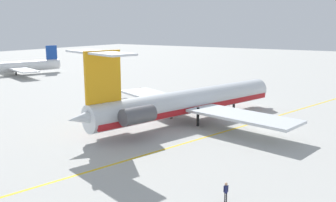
{
  "coord_description": "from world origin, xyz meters",
  "views": [
    {
      "loc": [
        -52.24,
        -15.82,
        14.63
      ],
      "look_at": [
        -3.38,
        15.42,
        2.73
      ],
      "focal_mm": 39.3,
      "sensor_mm": 36.0,
      "label": 1
    }
  ],
  "objects_px": {
    "airliner_mid_left": "(13,67)",
    "ground_crew_near_tail": "(226,190)",
    "safety_cone_tail": "(196,90)",
    "main_jetliner": "(184,102)",
    "ground_crew_near_nose": "(141,90)"
  },
  "relations": [
    {
      "from": "airliner_mid_left",
      "to": "ground_crew_near_nose",
      "type": "xyz_separation_m",
      "value": [
        -5.55,
        -51.93,
        -1.43
      ]
    },
    {
      "from": "main_jetliner",
      "to": "ground_crew_near_nose",
      "type": "bearing_deg",
      "value": 70.07
    },
    {
      "from": "ground_crew_near_nose",
      "to": "ground_crew_near_tail",
      "type": "distance_m",
      "value": 49.8
    },
    {
      "from": "airliner_mid_left",
      "to": "safety_cone_tail",
      "type": "height_order",
      "value": "airliner_mid_left"
    },
    {
      "from": "safety_cone_tail",
      "to": "ground_crew_near_nose",
      "type": "bearing_deg",
      "value": 146.86
    },
    {
      "from": "airliner_mid_left",
      "to": "safety_cone_tail",
      "type": "distance_m",
      "value": 59.66
    },
    {
      "from": "airliner_mid_left",
      "to": "ground_crew_near_tail",
      "type": "relative_size",
      "value": 15.86
    },
    {
      "from": "ground_crew_near_tail",
      "to": "safety_cone_tail",
      "type": "height_order",
      "value": "ground_crew_near_tail"
    },
    {
      "from": "airliner_mid_left",
      "to": "main_jetliner",
      "type": "bearing_deg",
      "value": 92.39
    },
    {
      "from": "main_jetliner",
      "to": "safety_cone_tail",
      "type": "height_order",
      "value": "main_jetliner"
    },
    {
      "from": "ground_crew_near_nose",
      "to": "safety_cone_tail",
      "type": "height_order",
      "value": "ground_crew_near_nose"
    },
    {
      "from": "ground_crew_near_nose",
      "to": "ground_crew_near_tail",
      "type": "bearing_deg",
      "value": -130.79
    },
    {
      "from": "ground_crew_near_nose",
      "to": "main_jetliner",
      "type": "bearing_deg",
      "value": -122.61
    },
    {
      "from": "airliner_mid_left",
      "to": "ground_crew_near_tail",
      "type": "bearing_deg",
      "value": 82.92
    },
    {
      "from": "main_jetliner",
      "to": "safety_cone_tail",
      "type": "distance_m",
      "value": 28.25
    }
  ]
}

